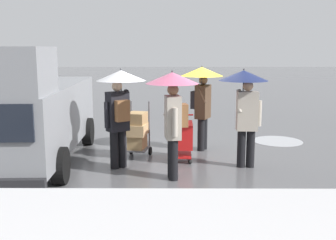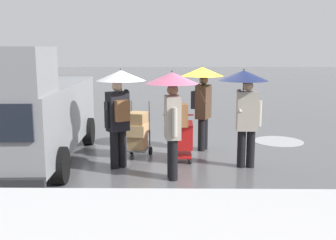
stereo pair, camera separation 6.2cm
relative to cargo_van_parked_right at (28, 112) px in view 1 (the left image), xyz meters
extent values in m
plane|color=#5B5B5E|center=(-3.38, -0.80, -1.18)|extent=(90.00, 90.00, 0.00)
cylinder|color=#ADAFB5|center=(-6.17, -2.22, -1.18)|extent=(1.36, 1.36, 0.01)
cube|color=gray|center=(0.00, -0.26, -0.12)|extent=(2.06, 5.24, 1.40)
cylinder|color=black|center=(-1.01, 1.33, -0.82)|extent=(0.25, 0.72, 0.72)
cylinder|color=black|center=(-0.94, -1.89, -0.82)|extent=(0.25, 0.72, 0.72)
cylinder|color=black|center=(1.01, -1.86, -0.82)|extent=(0.25, 0.72, 0.72)
cube|color=red|center=(-3.38, -0.30, -0.58)|extent=(0.55, 0.78, 0.56)
cube|color=red|center=(-3.38, -0.30, -1.04)|extent=(0.50, 0.70, 0.04)
cylinder|color=red|center=(-3.40, -0.72, -0.18)|extent=(0.58, 0.06, 0.04)
sphere|color=black|center=(-3.57, 0.01, -1.13)|extent=(0.10, 0.10, 0.10)
sphere|color=black|center=(-3.16, 0.00, -1.13)|extent=(0.10, 0.10, 0.10)
sphere|color=black|center=(-3.60, -0.59, -1.13)|extent=(0.10, 0.10, 0.10)
sphere|color=black|center=(-3.18, -0.61, -1.13)|extent=(0.10, 0.10, 0.10)
cylinder|color=yellow|center=(-3.30, -0.20, -0.48)|extent=(0.08, 0.29, 0.69)
cube|color=#515156|center=(-2.36, -0.54, -0.96)|extent=(0.59, 0.68, 0.03)
cylinder|color=#515156|center=(-2.63, -0.79, -0.41)|extent=(0.04, 0.04, 1.10)
cylinder|color=#515156|center=(-2.20, -0.88, -0.41)|extent=(0.04, 0.04, 1.10)
cylinder|color=black|center=(-2.65, -0.79, -1.08)|extent=(0.09, 0.21, 0.20)
cylinder|color=black|center=(-2.18, -0.88, -1.08)|extent=(0.09, 0.21, 0.20)
cube|color=tan|center=(-2.36, -0.54, -0.79)|extent=(0.46, 0.58, 0.32)
cube|color=tan|center=(-2.36, -0.54, -0.50)|extent=(0.52, 0.66, 0.27)
cube|color=#A37F51|center=(-2.36, -0.54, -0.23)|extent=(0.50, 0.58, 0.27)
cylinder|color=black|center=(-1.92, 0.34, -0.77)|extent=(0.18, 0.18, 0.82)
cylinder|color=black|center=(-2.08, 0.22, -0.77)|extent=(0.18, 0.18, 0.82)
cube|color=black|center=(-2.00, 0.28, 0.06)|extent=(0.52, 0.48, 0.84)
sphere|color=beige|center=(-2.00, 0.28, 0.60)|extent=(0.22, 0.22, 0.22)
cylinder|color=black|center=(-1.79, 0.43, 0.01)|extent=(0.10, 0.10, 0.55)
cylinder|color=black|center=(-2.13, 0.16, 0.28)|extent=(0.26, 0.30, 0.50)
cylinder|color=#333338|center=(-2.08, 0.22, 0.44)|extent=(0.02, 0.02, 0.86)
cone|color=white|center=(-2.08, 0.22, 0.82)|extent=(1.04, 1.04, 0.22)
sphere|color=#333338|center=(-2.08, 0.22, 0.95)|extent=(0.04, 0.04, 0.04)
cube|color=brown|center=(-2.12, 0.44, 0.10)|extent=(0.34, 0.30, 0.44)
cylinder|color=black|center=(-4.01, -1.37, -0.77)|extent=(0.18, 0.18, 0.82)
cylinder|color=black|center=(-3.93, -1.19, -0.77)|extent=(0.18, 0.18, 0.82)
cube|color=#473323|center=(-3.97, -1.28, 0.06)|extent=(0.44, 0.52, 0.84)
sphere|color=#8C6647|center=(-3.97, -1.28, 0.60)|extent=(0.22, 0.22, 0.22)
cylinder|color=#473323|center=(-4.08, -1.51, 0.01)|extent=(0.10, 0.10, 0.55)
cylinder|color=#473323|center=(-3.91, -1.11, 0.28)|extent=(0.32, 0.22, 0.50)
cylinder|color=#333338|center=(-3.93, -1.19, 0.44)|extent=(0.02, 0.02, 0.86)
cone|color=yellow|center=(-3.93, -1.19, 0.82)|extent=(1.04, 1.04, 0.22)
sphere|color=#333338|center=(-3.93, -1.19, 0.95)|extent=(0.04, 0.04, 0.04)
cube|color=black|center=(-3.79, -1.36, 0.10)|extent=(0.28, 0.34, 0.44)
cylinder|color=black|center=(-3.17, 1.14, -0.77)|extent=(0.18, 0.18, 0.82)
cylinder|color=black|center=(-3.15, 0.94, -0.77)|extent=(0.18, 0.18, 0.82)
cube|color=#B2A899|center=(-3.16, 1.04, 0.06)|extent=(0.33, 0.47, 0.84)
sphere|color=#8C6647|center=(-3.16, 1.04, 0.60)|extent=(0.22, 0.22, 0.22)
cylinder|color=#B2A899|center=(-3.19, 1.29, 0.01)|extent=(0.10, 0.10, 0.55)
cylinder|color=#B2A899|center=(-3.12, 0.86, 0.28)|extent=(0.31, 0.14, 0.50)
cylinder|color=#333338|center=(-3.15, 0.94, 0.44)|extent=(0.02, 0.02, 0.86)
cone|color=#E0668E|center=(-3.15, 0.94, 0.82)|extent=(1.04, 1.04, 0.22)
sphere|color=#333338|center=(-3.15, 0.94, 0.95)|extent=(0.04, 0.04, 0.04)
cube|color=brown|center=(-3.36, 1.01, 0.10)|extent=(0.20, 0.32, 0.44)
cylinder|color=black|center=(-4.87, 0.26, -0.77)|extent=(0.18, 0.18, 0.82)
cylinder|color=black|center=(-4.67, 0.25, -0.77)|extent=(0.18, 0.18, 0.82)
cube|color=#B2A899|center=(-4.77, 0.25, 0.06)|extent=(0.45, 0.30, 0.84)
sphere|color=tan|center=(-4.77, 0.25, 0.60)|extent=(0.22, 0.22, 0.22)
cylinder|color=#B2A899|center=(-5.03, 0.26, 0.01)|extent=(0.10, 0.10, 0.55)
cylinder|color=#B2A899|center=(-4.59, 0.26, 0.28)|extent=(0.11, 0.31, 0.50)
cylinder|color=#333338|center=(-4.67, 0.25, 0.44)|extent=(0.02, 0.02, 0.86)
cone|color=navy|center=(-4.67, 0.25, 0.82)|extent=(1.04, 1.04, 0.22)
sphere|color=#333338|center=(-4.67, 0.25, 0.95)|extent=(0.04, 0.04, 0.04)
camera|label=1|loc=(-2.98, 8.87, 1.41)|focal=43.68mm
camera|label=2|loc=(-3.04, 8.87, 1.41)|focal=43.68mm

